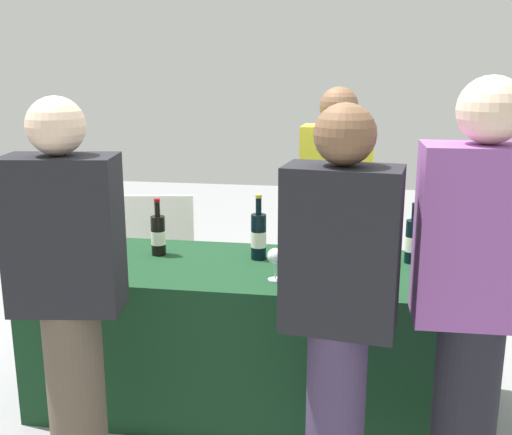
{
  "coord_description": "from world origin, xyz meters",
  "views": [
    {
      "loc": [
        0.47,
        -2.9,
        1.74
      ],
      "look_at": [
        0.0,
        0.0,
        1.01
      ],
      "focal_mm": 43.28,
      "sensor_mm": 36.0,
      "label": 1
    }
  ],
  "objects_px": {
    "wine_bottle_0": "(158,235)",
    "wine_glass_1": "(294,257)",
    "wine_bottle_2": "(361,238)",
    "guest_2": "(474,300)",
    "wine_bottle_3": "(413,241)",
    "menu_board": "(154,254)",
    "wine_bottle_1": "(259,236)",
    "guest_1": "(339,309)",
    "guest_0": "(69,292)",
    "wine_glass_2": "(365,260)",
    "server_pouring": "(335,217)",
    "wine_glass_0": "(275,257)"
  },
  "relations": [
    {
      "from": "guest_0",
      "to": "guest_2",
      "type": "distance_m",
      "value": 1.53
    },
    {
      "from": "menu_board",
      "to": "wine_bottle_1",
      "type": "bearing_deg",
      "value": -57.29
    },
    {
      "from": "server_pouring",
      "to": "guest_2",
      "type": "xyz_separation_m",
      "value": [
        0.54,
        -1.36,
        0.05
      ]
    },
    {
      "from": "wine_glass_2",
      "to": "menu_board",
      "type": "bearing_deg",
      "value": 139.68
    },
    {
      "from": "wine_glass_2",
      "to": "server_pouring",
      "type": "bearing_deg",
      "value": 102.66
    },
    {
      "from": "wine_glass_2",
      "to": "guest_1",
      "type": "xyz_separation_m",
      "value": [
        -0.1,
        -0.67,
        0.02
      ]
    },
    {
      "from": "wine_glass_2",
      "to": "server_pouring",
      "type": "xyz_separation_m",
      "value": [
        -0.16,
        0.73,
        0.02
      ]
    },
    {
      "from": "wine_bottle_3",
      "to": "guest_2",
      "type": "bearing_deg",
      "value": -81.58
    },
    {
      "from": "guest_0",
      "to": "guest_1",
      "type": "distance_m",
      "value": 1.05
    },
    {
      "from": "wine_glass_1",
      "to": "guest_1",
      "type": "relative_size",
      "value": 0.08
    },
    {
      "from": "wine_glass_1",
      "to": "menu_board",
      "type": "height_order",
      "value": "wine_glass_1"
    },
    {
      "from": "guest_1",
      "to": "wine_glass_2",
      "type": "bearing_deg",
      "value": 89.4
    },
    {
      "from": "wine_glass_0",
      "to": "guest_0",
      "type": "bearing_deg",
      "value": -141.77
    },
    {
      "from": "wine_bottle_3",
      "to": "menu_board",
      "type": "distance_m",
      "value": 2.0
    },
    {
      "from": "wine_bottle_1",
      "to": "wine_bottle_3",
      "type": "bearing_deg",
      "value": 4.65
    },
    {
      "from": "server_pouring",
      "to": "menu_board",
      "type": "height_order",
      "value": "server_pouring"
    },
    {
      "from": "guest_0",
      "to": "wine_bottle_1",
      "type": "bearing_deg",
      "value": 46.97
    },
    {
      "from": "wine_bottle_0",
      "to": "wine_glass_0",
      "type": "distance_m",
      "value": 0.72
    },
    {
      "from": "wine_bottle_0",
      "to": "guest_2",
      "type": "bearing_deg",
      "value": -30.07
    },
    {
      "from": "wine_bottle_1",
      "to": "menu_board",
      "type": "height_order",
      "value": "wine_bottle_1"
    },
    {
      "from": "wine_bottle_3",
      "to": "guest_2",
      "type": "xyz_separation_m",
      "value": [
        0.14,
        -0.91,
        0.05
      ]
    },
    {
      "from": "guest_2",
      "to": "menu_board",
      "type": "xyz_separation_m",
      "value": [
        -1.83,
        1.87,
        -0.5
      ]
    },
    {
      "from": "wine_bottle_0",
      "to": "wine_glass_1",
      "type": "distance_m",
      "value": 0.78
    },
    {
      "from": "wine_bottle_0",
      "to": "wine_bottle_1",
      "type": "bearing_deg",
      "value": 1.4
    },
    {
      "from": "wine_bottle_0",
      "to": "guest_1",
      "type": "height_order",
      "value": "guest_1"
    },
    {
      "from": "wine_bottle_3",
      "to": "wine_glass_2",
      "type": "relative_size",
      "value": 2.36
    },
    {
      "from": "wine_glass_0",
      "to": "menu_board",
      "type": "distance_m",
      "value": 1.74
    },
    {
      "from": "wine_bottle_2",
      "to": "wine_glass_1",
      "type": "distance_m",
      "value": 0.43
    },
    {
      "from": "wine_bottle_3",
      "to": "guest_1",
      "type": "distance_m",
      "value": 1.02
    },
    {
      "from": "wine_bottle_2",
      "to": "wine_glass_0",
      "type": "height_order",
      "value": "wine_bottle_2"
    },
    {
      "from": "wine_bottle_0",
      "to": "guest_0",
      "type": "distance_m",
      "value": 0.88
    },
    {
      "from": "guest_0",
      "to": "wine_bottle_3",
      "type": "bearing_deg",
      "value": 25.95
    },
    {
      "from": "wine_bottle_1",
      "to": "wine_glass_1",
      "type": "height_order",
      "value": "wine_bottle_1"
    },
    {
      "from": "wine_bottle_0",
      "to": "wine_bottle_2",
      "type": "bearing_deg",
      "value": 3.92
    },
    {
      "from": "wine_glass_2",
      "to": "guest_1",
      "type": "height_order",
      "value": "guest_1"
    },
    {
      "from": "wine_bottle_1",
      "to": "guest_1",
      "type": "distance_m",
      "value": 1.0
    },
    {
      "from": "guest_2",
      "to": "guest_1",
      "type": "bearing_deg",
      "value": -176.07
    },
    {
      "from": "wine_bottle_1",
      "to": "guest_2",
      "type": "height_order",
      "value": "guest_2"
    },
    {
      "from": "wine_glass_2",
      "to": "guest_0",
      "type": "relative_size",
      "value": 0.08
    },
    {
      "from": "wine_bottle_3",
      "to": "wine_bottle_1",
      "type": "bearing_deg",
      "value": -175.35
    },
    {
      "from": "wine_bottle_2",
      "to": "guest_2",
      "type": "distance_m",
      "value": 0.99
    },
    {
      "from": "wine_glass_1",
      "to": "guest_0",
      "type": "height_order",
      "value": "guest_0"
    },
    {
      "from": "wine_bottle_0",
      "to": "guest_2",
      "type": "relative_size",
      "value": 0.18
    },
    {
      "from": "wine_glass_1",
      "to": "menu_board",
      "type": "bearing_deg",
      "value": 131.86
    },
    {
      "from": "guest_2",
      "to": "menu_board",
      "type": "relative_size",
      "value": 2.0
    },
    {
      "from": "wine_bottle_2",
      "to": "guest_1",
      "type": "bearing_deg",
      "value": -94.95
    },
    {
      "from": "guest_1",
      "to": "guest_2",
      "type": "height_order",
      "value": "guest_2"
    },
    {
      "from": "wine_bottle_0",
      "to": "wine_bottle_2",
      "type": "relative_size",
      "value": 0.95
    },
    {
      "from": "wine_glass_0",
      "to": "guest_0",
      "type": "relative_size",
      "value": 0.09
    },
    {
      "from": "wine_bottle_3",
      "to": "guest_0",
      "type": "height_order",
      "value": "guest_0"
    }
  ]
}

